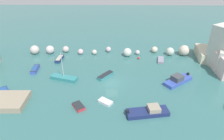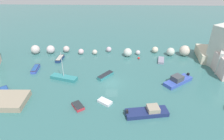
{
  "view_description": "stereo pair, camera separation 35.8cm",
  "coord_description": "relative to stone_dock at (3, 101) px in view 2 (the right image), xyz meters",
  "views": [
    {
      "loc": [
        0.74,
        -32.99,
        21.4
      ],
      "look_at": [
        0.0,
        3.53,
        1.0
      ],
      "focal_mm": 31.3,
      "sensor_mm": 36.0,
      "label": 1
    },
    {
      "loc": [
        1.1,
        -32.99,
        21.4
      ],
      "look_at": [
        0.0,
        3.53,
        1.0
      ],
      "focal_mm": 31.3,
      "sensor_mm": 36.0,
      "label": 2
    }
  ],
  "objects": [
    {
      "name": "moored_boat_0",
      "position": [
        24.49,
        -2.12,
        -0.02
      ],
      "size": [
        7.0,
        3.17,
        1.45
      ],
      "rotation": [
        0.0,
        0.0,
        0.16
      ],
      "color": "navy",
      "rests_on": "cove_water"
    },
    {
      "name": "moored_boat_9",
      "position": [
        -1.12,
        2.79,
        -0.18
      ],
      "size": [
        3.27,
        3.67,
        0.7
      ],
      "rotation": [
        0.0,
        0.0,
        5.37
      ],
      "color": "navy",
      "rests_on": "cove_water"
    },
    {
      "name": "moored_boat_4",
      "position": [
        5.3,
        17.02,
        -0.16
      ],
      "size": [
        1.46,
        3.83,
        0.69
      ],
      "rotation": [
        0.0,
        0.0,
        1.5
      ],
      "color": "navy",
      "rests_on": "cove_water"
    },
    {
      "name": "moored_boat_10",
      "position": [
        30.22,
        17.0,
        -0.25
      ],
      "size": [
        2.02,
        3.57,
        0.54
      ],
      "rotation": [
        0.0,
        0.0,
        1.36
      ],
      "color": "gray",
      "rests_on": "cove_water"
    },
    {
      "name": "cove_water",
      "position": [
        18.41,
        6.92,
        -0.52
      ],
      "size": [
        160.0,
        160.0,
        0.0
      ],
      "primitive_type": "plane",
      "color": "#376D6C",
      "rests_on": "ground"
    },
    {
      "name": "moored_boat_7",
      "position": [
        1.21,
        11.66,
        -0.16
      ],
      "size": [
        1.44,
        3.77,
        0.7
      ],
      "rotation": [
        0.0,
        0.0,
        1.65
      ],
      "color": "#3D56C1",
      "rests_on": "cove_water"
    },
    {
      "name": "stone_dock",
      "position": [
        0.0,
        0.0,
        0.0
      ],
      "size": [
        8.05,
        5.23,
        1.04
      ],
      "primitive_type": "cube",
      "rotation": [
        0.0,
        0.0,
        0.02
      ],
      "color": "gray",
      "rests_on": "ground"
    },
    {
      "name": "moored_boat_3",
      "position": [
        17.06,
        9.28,
        -0.21
      ],
      "size": [
        3.42,
        3.85,
        0.63
      ],
      "rotation": [
        0.0,
        0.0,
        0.89
      ],
      "color": "teal",
      "rests_on": "cove_water"
    },
    {
      "name": "channel_buoy",
      "position": [
        24.87,
        18.08,
        -0.25
      ],
      "size": [
        0.55,
        0.55,
        0.55
      ],
      "primitive_type": "sphere",
      "color": "red",
      "rests_on": "cove_water"
    },
    {
      "name": "moored_boat_5",
      "position": [
        31.67,
        7.29,
        0.09
      ],
      "size": [
        6.46,
        5.55,
        1.76
      ],
      "rotation": [
        0.0,
        0.0,
        3.78
      ],
      "color": "#3953B9",
      "rests_on": "cove_water"
    },
    {
      "name": "rock_breakwater",
      "position": [
        20.52,
        20.77,
        0.54
      ],
      "size": [
        44.87,
        4.47,
        2.69
      ],
      "color": "beige",
      "rests_on": "ground"
    },
    {
      "name": "moored_boat_8",
      "position": [
        17.47,
        0.55,
        -0.29
      ],
      "size": [
        2.73,
        2.47,
        0.47
      ],
      "rotation": [
        0.0,
        0.0,
        2.52
      ],
      "color": "silver",
      "rests_on": "cove_water"
    },
    {
      "name": "moored_boat_6",
      "position": [
        13.07,
        -0.81,
        -0.23
      ],
      "size": [
        2.47,
        2.7,
        0.58
      ],
      "rotation": [
        0.0,
        0.0,
        2.19
      ],
      "color": "#C4303C",
      "rests_on": "cove_water"
    },
    {
      "name": "moored_boat_1",
      "position": [
        8.55,
        8.03,
        -0.15
      ],
      "size": [
        5.81,
        3.1,
        6.07
      ],
      "rotation": [
        0.0,
        0.0,
        2.85
      ],
      "color": "teal",
      "rests_on": "cove_water"
    }
  ]
}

